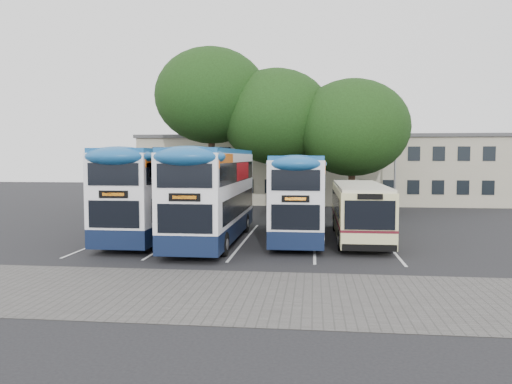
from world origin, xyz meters
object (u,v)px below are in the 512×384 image
at_px(bus_dd_left, 155,189).
at_px(bus_single, 359,208).
at_px(tree_right, 352,128).
at_px(tree_mid, 276,117).
at_px(bus_dd_mid, 213,191).
at_px(lamp_post, 395,146).
at_px(tree_left, 211,96).
at_px(bus_dd_right, 299,193).

distance_m(bus_dd_left, bus_single, 10.67).
bearing_deg(tree_right, tree_mid, 169.75).
relative_size(bus_dd_mid, bus_single, 1.16).
height_order(lamp_post, bus_single, lamp_post).
xyz_separation_m(tree_left, bus_dd_mid, (2.86, -13.55, -6.35)).
height_order(lamp_post, bus_dd_left, lamp_post).
bearing_deg(tree_left, bus_dd_mid, -78.08).
bearing_deg(tree_left, bus_dd_right, -59.30).
xyz_separation_m(tree_left, bus_dd_left, (-0.47, -12.43, -6.35)).
xyz_separation_m(tree_mid, bus_dd_right, (2.09, -11.85, -4.88)).
xyz_separation_m(bus_dd_left, bus_single, (10.62, 0.42, -0.93)).
bearing_deg(tree_right, bus_dd_right, -107.93).
distance_m(bus_dd_left, bus_dd_right, 7.56).
bearing_deg(bus_dd_right, bus_single, -1.84).
bearing_deg(bus_single, lamp_post, 74.15).
bearing_deg(tree_mid, bus_single, -66.60).
height_order(lamp_post, tree_right, tree_right).
xyz_separation_m(lamp_post, bus_dd_left, (-14.61, -14.44, -2.55)).
bearing_deg(bus_dd_right, lamp_post, 63.11).
relative_size(tree_right, bus_dd_right, 0.96).
height_order(lamp_post, tree_mid, tree_mid).
height_order(tree_mid, bus_dd_right, tree_mid).
bearing_deg(tree_mid, bus_dd_left, -113.77).
xyz_separation_m(tree_right, bus_dd_mid, (-7.72, -12.48, -3.80)).
distance_m(bus_dd_left, bus_dd_mid, 3.51).
relative_size(tree_left, bus_dd_left, 1.14).
height_order(bus_dd_mid, bus_single, bus_dd_mid).
distance_m(lamp_post, tree_mid, 9.63).
xyz_separation_m(tree_mid, bus_dd_left, (-5.45, -12.37, -4.70)).
distance_m(tree_left, tree_right, 10.94).
distance_m(tree_left, bus_dd_right, 15.31).
bearing_deg(lamp_post, tree_right, -139.02).
relative_size(tree_left, bus_dd_right, 1.22).
distance_m(tree_right, bus_dd_left, 16.29).
bearing_deg(tree_left, bus_dd_left, -92.17).
xyz_separation_m(tree_right, bus_single, (-0.43, -10.94, -4.72)).
relative_size(bus_dd_left, bus_single, 1.16).
xyz_separation_m(lamp_post, bus_dd_right, (-7.06, -13.93, -2.73)).
relative_size(tree_right, bus_dd_left, 0.89).
relative_size(lamp_post, bus_single, 0.95).
bearing_deg(lamp_post, tree_mid, -167.24).
bearing_deg(tree_right, bus_dd_mid, -121.74).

